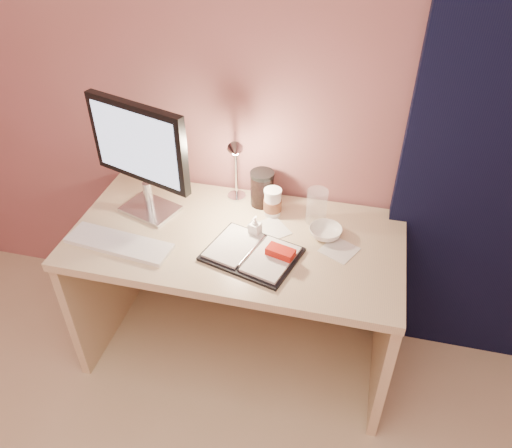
% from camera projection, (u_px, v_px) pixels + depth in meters
% --- Properties ---
extents(room, '(3.50, 3.50, 3.50)m').
position_uv_depth(room, '(493.00, 141.00, 1.92)').
color(room, '#C6B28E').
rests_on(room, ground).
extents(desk, '(1.40, 0.70, 0.73)m').
position_uv_depth(desk, '(241.00, 264.00, 2.30)').
color(desk, '#C4B08A').
rests_on(desk, ground).
extents(monitor, '(0.47, 0.24, 0.52)m').
position_uv_depth(monitor, '(141.00, 150.00, 2.06)').
color(monitor, silver).
rests_on(monitor, desk).
extents(keyboard, '(0.46, 0.18, 0.02)m').
position_uv_depth(keyboard, '(119.00, 243.00, 2.05)').
color(keyboard, white).
rests_on(keyboard, desk).
extents(planner, '(0.42, 0.35, 0.06)m').
position_uv_depth(planner, '(254.00, 253.00, 2.00)').
color(planner, black).
rests_on(planner, desk).
extents(paper_b, '(0.17, 0.17, 0.00)m').
position_uv_depth(paper_b, '(339.00, 250.00, 2.03)').
color(paper_b, silver).
rests_on(paper_b, desk).
extents(paper_c, '(0.21, 0.21, 0.00)m').
position_uv_depth(paper_c, '(269.00, 230.00, 2.14)').
color(paper_c, silver).
rests_on(paper_c, desk).
extents(coffee_cup, '(0.08, 0.08, 0.13)m').
position_uv_depth(coffee_cup, '(273.00, 203.00, 2.19)').
color(coffee_cup, white).
rests_on(coffee_cup, desk).
extents(clear_cup, '(0.09, 0.09, 0.16)m').
position_uv_depth(clear_cup, '(317.00, 206.00, 2.14)').
color(clear_cup, white).
rests_on(clear_cup, desk).
extents(bowl, '(0.18, 0.18, 0.04)m').
position_uv_depth(bowl, '(325.00, 232.00, 2.09)').
color(bowl, white).
rests_on(bowl, desk).
extents(lotion_bottle, '(0.06, 0.06, 0.10)m').
position_uv_depth(lotion_bottle, '(255.00, 227.00, 2.07)').
color(lotion_bottle, white).
rests_on(lotion_bottle, desk).
extents(dark_jar, '(0.11, 0.11, 0.15)m').
position_uv_depth(dark_jar, '(262.00, 190.00, 2.25)').
color(dark_jar, black).
rests_on(dark_jar, desk).
extents(desk_lamp, '(0.12, 0.22, 0.36)m').
position_uv_depth(desk_lamp, '(225.00, 165.00, 2.13)').
color(desk_lamp, silver).
rests_on(desk_lamp, desk).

